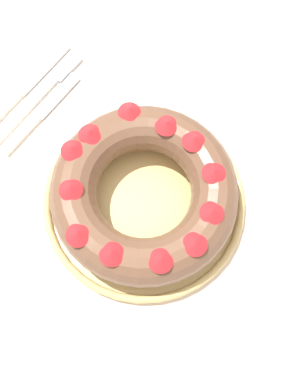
{
  "coord_description": "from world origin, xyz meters",
  "views": [
    {
      "loc": [
        0.12,
        -0.19,
        1.45
      ],
      "look_at": [
        -0.01,
        -0.01,
        0.8
      ],
      "focal_mm": 42.0,
      "sensor_mm": 36.0,
      "label": 1
    }
  ],
  "objects_px": {
    "serving_dish": "(144,201)",
    "fork": "(44,91)",
    "bundt_cake": "(144,192)",
    "serving_knife": "(18,95)",
    "cake_knife": "(36,119)"
  },
  "relations": [
    {
      "from": "serving_dish",
      "to": "cake_knife",
      "type": "bearing_deg",
      "value": 178.22
    },
    {
      "from": "bundt_cake",
      "to": "serving_knife",
      "type": "xyz_separation_m",
      "value": [
        -0.3,
        0.02,
        -0.05
      ]
    },
    {
      "from": "bundt_cake",
      "to": "fork",
      "type": "height_order",
      "value": "bundt_cake"
    },
    {
      "from": "serving_dish",
      "to": "cake_knife",
      "type": "relative_size",
      "value": 1.72
    },
    {
      "from": "bundt_cake",
      "to": "serving_dish",
      "type": "bearing_deg",
      "value": 27.42
    },
    {
      "from": "cake_knife",
      "to": "serving_knife",
      "type": "bearing_deg",
      "value": 163.35
    },
    {
      "from": "fork",
      "to": "bundt_cake",
      "type": "bearing_deg",
      "value": -13.76
    },
    {
      "from": "bundt_cake",
      "to": "serving_knife",
      "type": "bearing_deg",
      "value": 175.46
    },
    {
      "from": "fork",
      "to": "serving_knife",
      "type": "height_order",
      "value": "serving_knife"
    },
    {
      "from": "fork",
      "to": "cake_knife",
      "type": "height_order",
      "value": "cake_knife"
    },
    {
      "from": "serving_dish",
      "to": "bundt_cake",
      "type": "relative_size",
      "value": 1.13
    },
    {
      "from": "serving_dish",
      "to": "fork",
      "type": "height_order",
      "value": "serving_dish"
    },
    {
      "from": "bundt_cake",
      "to": "fork",
      "type": "bearing_deg",
      "value": 167.94
    },
    {
      "from": "serving_dish",
      "to": "fork",
      "type": "xyz_separation_m",
      "value": [
        -0.26,
        0.06,
        -0.01
      ]
    },
    {
      "from": "serving_knife",
      "to": "cake_knife",
      "type": "xyz_separation_m",
      "value": [
        0.06,
        -0.02,
        0.0
      ]
    }
  ]
}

